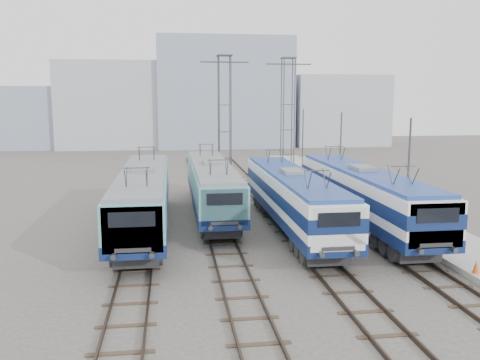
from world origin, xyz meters
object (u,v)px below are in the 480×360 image
(locomotive_far_left, at_px, (143,195))
(catenary_tower_east, at_px, (288,113))
(mast_front, at_px, (408,178))
(mast_rear, at_px, (303,143))
(catenary_tower_west, at_px, (225,114))
(mast_mid, at_px, (340,156))
(locomotive_center_right, at_px, (292,195))
(safety_cone, at_px, (476,267))
(locomotive_center_left, at_px, (212,184))
(locomotive_far_right, at_px, (363,192))

(locomotive_far_left, relative_size, catenary_tower_east, 1.53)
(mast_front, xyz_separation_m, mast_rear, (0.00, 24.00, 0.00))
(catenary_tower_west, height_order, mast_mid, catenary_tower_west)
(mast_mid, bearing_deg, locomotive_center_right, -122.62)
(locomotive_far_left, height_order, safety_cone, locomotive_far_left)
(locomotive_center_left, bearing_deg, locomotive_center_right, -49.27)
(catenary_tower_west, height_order, mast_front, catenary_tower_west)
(locomotive_far_left, distance_m, mast_front, 15.72)
(mast_mid, distance_m, mast_rear, 12.00)
(locomotive_far_right, bearing_deg, safety_cone, -79.47)
(catenary_tower_east, bearing_deg, mast_mid, -78.14)
(mast_rear, bearing_deg, locomotive_center_left, -123.02)
(locomotive_center_right, distance_m, safety_cone, 11.34)
(catenary_tower_west, distance_m, mast_front, 22.00)
(mast_front, bearing_deg, safety_cone, -90.79)
(locomotive_far_right, relative_size, mast_rear, 2.62)
(locomotive_far_right, xyz_separation_m, mast_rear, (1.85, 21.83, 1.16))
(catenary_tower_east, distance_m, safety_cone, 29.92)
(locomotive_far_left, distance_m, locomotive_center_right, 9.07)
(locomotive_far_left, bearing_deg, safety_cone, -34.32)
(catenary_tower_east, distance_m, mast_rear, 4.28)
(catenary_tower_west, xyz_separation_m, mast_mid, (8.60, -8.00, -3.14))
(locomotive_center_left, relative_size, catenary_tower_east, 1.47)
(locomotive_center_left, xyz_separation_m, locomotive_center_right, (4.50, -5.23, 0.07))
(locomotive_far_right, height_order, mast_front, mast_front)
(locomotive_center_left, xyz_separation_m, catenary_tower_west, (2.25, 12.69, 4.45))
(locomotive_far_right, bearing_deg, locomotive_far_left, 175.76)
(locomotive_far_right, distance_m, mast_front, 3.08)
(locomotive_center_right, xyz_separation_m, mast_rear, (6.35, 21.92, 1.24))
(mast_front, xyz_separation_m, mast_mid, (0.00, 12.00, 0.00))
(locomotive_far_left, height_order, catenary_tower_east, catenary_tower_east)
(mast_front, relative_size, mast_rear, 1.00)
(locomotive_center_right, relative_size, mast_front, 2.53)
(catenary_tower_east, bearing_deg, mast_rear, 43.60)
(locomotive_center_right, distance_m, mast_front, 6.80)
(locomotive_center_right, xyz_separation_m, catenary_tower_east, (4.25, 19.92, 4.38))
(locomotive_center_right, distance_m, mast_mid, 11.84)
(locomotive_center_left, distance_m, catenary_tower_east, 17.67)
(locomotive_center_right, bearing_deg, mast_front, -18.13)
(safety_cone, bearing_deg, locomotive_center_left, 126.47)
(locomotive_far_right, relative_size, mast_mid, 2.62)
(locomotive_center_right, height_order, catenary_tower_west, catenary_tower_west)
(catenary_tower_west, bearing_deg, mast_front, -66.73)
(locomotive_center_right, relative_size, mast_rear, 2.53)
(catenary_tower_west, bearing_deg, mast_rear, 24.94)
(locomotive_far_left, relative_size, mast_front, 2.63)
(locomotive_far_left, distance_m, catenary_tower_east, 23.43)
(locomotive_far_left, height_order, mast_rear, mast_rear)
(locomotive_center_left, xyz_separation_m, mast_front, (10.85, -7.31, 1.30))
(locomotive_far_left, relative_size, catenary_tower_west, 1.53)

